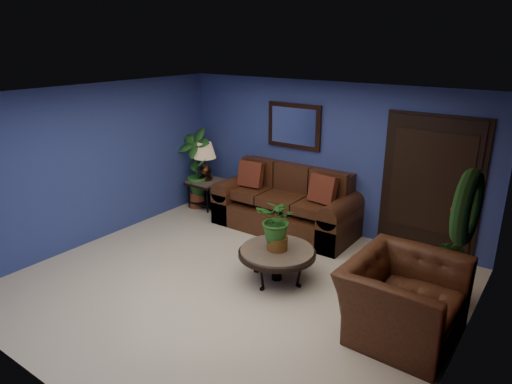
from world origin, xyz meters
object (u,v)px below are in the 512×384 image
Objects in this scene: coffee_table at (277,253)px; side_chair at (326,210)px; table_lamp at (205,157)px; armchair at (403,299)px; sofa at (288,208)px; end_table at (206,186)px.

side_chair is at bearing 93.99° from coffee_table.
side_chair is (2.56, 0.06, -0.52)m from table_lamp.
coffee_table is 1.49× the size of table_lamp.
coffee_table is 1.79m from armchair.
sofa is 1.95m from table_lamp.
table_lamp is at bearing 70.12° from armchair.
side_chair reaches higher than coffee_table.
table_lamp is 4.82m from armchair.
armchair is (4.45, -1.76, 0.01)m from end_table.
end_table is at bearing 0.00° from table_lamp.
coffee_table is 3.10m from end_table.
side_chair is (0.72, 0.02, 0.13)m from sofa.
sofa is 4.03× the size of end_table.
armchair reaches higher than end_table.
sofa is at bearing 57.07° from armchair.
table_lamp is 2.61m from side_chair.
side_chair reaches higher than end_table.
coffee_table is at bearing -62.68° from sofa.
side_chair is (2.56, 0.06, 0.07)m from end_table.
table_lamp is at bearing -178.70° from sofa.
coffee_table is at bearing -30.45° from end_table.
sofa is 3.44× the size of table_lamp.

